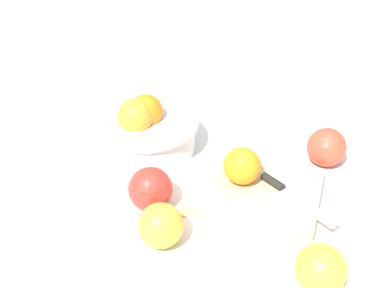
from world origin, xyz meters
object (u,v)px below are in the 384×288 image
at_px(bowl, 146,128).
at_px(apple_front_left_2, 150,189).
at_px(knife, 288,192).
at_px(apple_front_right, 321,269).
at_px(cutting_board, 255,192).
at_px(orange_on_board, 242,166).
at_px(apple_front_left, 161,226).
at_px(apple_back_right, 327,147).

relative_size(bowl, apple_front_left_2, 2.71).
height_order(knife, apple_front_right, apple_front_right).
bearing_deg(cutting_board, orange_on_board, 156.71).
xyz_separation_m(bowl, cutting_board, (0.23, -0.10, -0.03)).
distance_m(cutting_board, apple_front_left, 0.19).
relative_size(cutting_board, orange_on_board, 3.37).
height_order(knife, apple_front_left, apple_front_left).
height_order(cutting_board, apple_front_right, apple_front_right).
relative_size(orange_on_board, knife, 0.48).
height_order(apple_front_left, apple_front_left_2, apple_front_left_2).
distance_m(orange_on_board, apple_front_left, 0.18).
bearing_deg(apple_back_right, orange_on_board, -138.95).
height_order(bowl, apple_front_right, bowl).
relative_size(orange_on_board, apple_front_left, 0.92).
distance_m(bowl, knife, 0.30).
xyz_separation_m(apple_front_left, apple_front_right, (0.24, -0.03, 0.00)).
bearing_deg(apple_front_left, knife, 37.63).
bearing_deg(knife, apple_front_left_2, -164.62).
distance_m(bowl, apple_front_right, 0.44).
bearing_deg(apple_back_right, knife, -112.70).
distance_m(apple_front_left, apple_front_left_2, 0.09).
xyz_separation_m(apple_front_left_2, apple_front_right, (0.28, -0.11, -0.00)).
bearing_deg(apple_front_left_2, bowl, 110.86).
bearing_deg(apple_back_right, apple_front_right, -89.87).
bearing_deg(cutting_board, apple_front_left, -130.57).
bearing_deg(apple_front_right, apple_front_left, 172.91).
distance_m(orange_on_board, apple_front_left_2, 0.16).
xyz_separation_m(knife, apple_front_left, (-0.18, -0.14, 0.01)).
relative_size(knife, apple_front_right, 1.88).
xyz_separation_m(bowl, apple_front_left, (0.11, -0.24, -0.01)).
relative_size(cutting_board, apple_front_left, 3.10).
bearing_deg(bowl, apple_front_left_2, -69.14).
distance_m(apple_back_right, apple_front_right, 0.31).
relative_size(bowl, orange_on_board, 3.12).
height_order(apple_back_right, apple_front_left_2, apple_front_left_2).
height_order(orange_on_board, apple_back_right, orange_on_board).
distance_m(cutting_board, apple_front_right, 0.21).
bearing_deg(apple_back_right, apple_front_left, -130.54).
bearing_deg(orange_on_board, apple_front_left_2, -150.60).
relative_size(orange_on_board, apple_front_left_2, 0.87).
distance_m(apple_front_left, apple_front_right, 0.24).
bearing_deg(apple_front_right, apple_front_left_2, 159.11).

